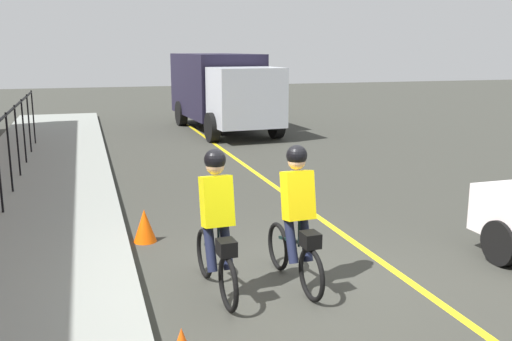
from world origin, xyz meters
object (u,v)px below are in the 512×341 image
object	(u,v)px
cyclist_lead	(217,224)
traffic_cone_near	(145,226)
cyclist_follow	(297,218)
box_truck_background	(222,88)

from	to	relation	value
cyclist_lead	traffic_cone_near	distance (m)	2.44
cyclist_lead	cyclist_follow	bearing A→B (deg)	-94.48
traffic_cone_near	cyclist_lead	bearing A→B (deg)	-164.18
cyclist_lead	cyclist_follow	world-z (taller)	same
box_truck_background	cyclist_follow	bearing A→B (deg)	-13.52
cyclist_lead	box_truck_background	world-z (taller)	box_truck_background
cyclist_lead	cyclist_follow	distance (m)	1.02
cyclist_lead	box_truck_background	distance (m)	14.45
cyclist_follow	traffic_cone_near	world-z (taller)	cyclist_follow
box_truck_background	traffic_cone_near	distance (m)	12.51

